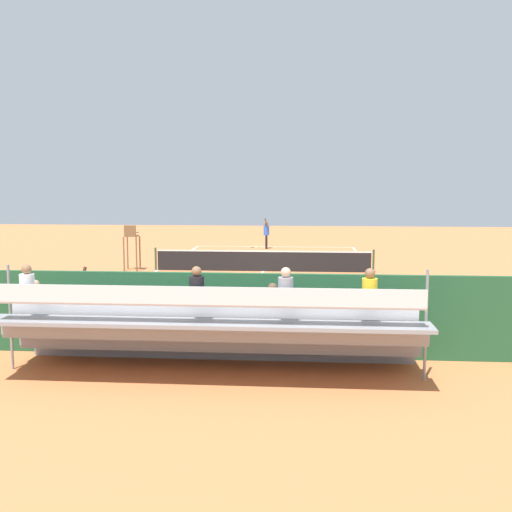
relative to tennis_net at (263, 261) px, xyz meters
name	(u,v)px	position (x,y,z in m)	size (l,w,h in m)	color
ground_plane	(263,271)	(0.00, 0.00, -0.50)	(60.00, 60.00, 0.00)	#D17542
court_line_markings	(263,271)	(0.00, -0.04, -0.50)	(10.10, 22.20, 0.01)	white
tennis_net	(263,261)	(0.00, 0.00, 0.00)	(10.30, 0.10, 1.07)	black
backdrop_wall	(222,314)	(0.00, 14.00, 0.50)	(18.00, 0.16, 2.00)	#235633
bleacher_stand	(214,329)	(-0.02, 15.39, 0.47)	(9.06, 2.40, 2.48)	gray
umpire_chair	(131,243)	(6.20, 0.19, 0.81)	(0.67, 0.67, 2.14)	brown
courtside_bench	(311,327)	(-2.13, 13.27, 0.06)	(1.80, 0.40, 0.93)	#33383D
equipment_bag	(230,341)	(-0.13, 13.40, -0.32)	(0.90, 0.36, 0.36)	black
tennis_player	(266,233)	(0.48, -9.78, 0.51)	(0.38, 0.54, 1.93)	black
tennis_racket	(256,247)	(1.20, -10.50, -0.49)	(0.53, 0.50, 0.03)	black
tennis_ball_near	(288,254)	(-0.96, -6.89, -0.47)	(0.07, 0.07, 0.07)	#CCDB33
tennis_ball_far	(242,254)	(1.65, -6.56, -0.47)	(0.07, 0.07, 0.07)	#CCDB33
line_judge	(83,302)	(3.84, 12.86, 0.51)	(0.45, 0.56, 1.93)	#232328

